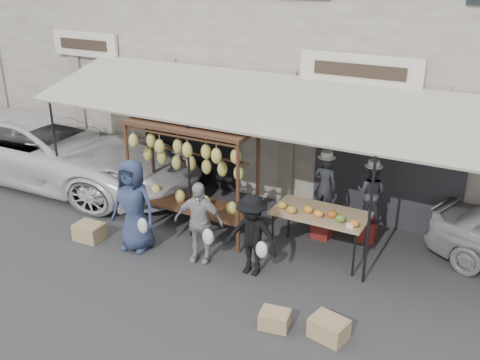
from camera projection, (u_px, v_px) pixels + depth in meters
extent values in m
plane|color=#2D2D30|center=(203.00, 276.00, 9.32)|extent=(90.00, 90.00, 0.00)
cube|color=beige|center=(339.00, 29.00, 13.25)|extent=(24.00, 6.00, 7.00)
cube|color=#232328|center=(387.00, 168.00, 10.68)|extent=(3.00, 0.10, 2.50)
cube|color=black|center=(190.00, 134.00, 12.74)|extent=(2.60, 0.10, 2.50)
cube|color=silver|center=(360.00, 70.00, 10.21)|extent=(2.40, 0.10, 0.60)
cube|color=silver|center=(85.00, 44.00, 13.28)|extent=(2.00, 0.10, 0.60)
cube|color=#B8B49F|center=(264.00, 102.00, 10.19)|extent=(10.00, 2.34, 0.63)
cylinder|color=black|center=(57.00, 153.00, 11.78)|extent=(0.05, 0.05, 2.30)
cylinder|color=black|center=(189.00, 182.00, 10.25)|extent=(0.05, 0.05, 2.30)
cylinder|color=black|center=(369.00, 222.00, 8.71)|extent=(0.05, 0.05, 2.30)
cylinder|color=#4A2F1D|center=(129.00, 175.00, 10.74)|extent=(0.07, 0.07, 2.20)
cylinder|color=#4A2F1D|center=(238.00, 199.00, 9.65)|extent=(0.07, 0.07, 2.20)
cylinder|color=#4A2F1D|center=(153.00, 162.00, 11.39)|extent=(0.07, 0.07, 2.20)
cylinder|color=#4A2F1D|center=(258.00, 184.00, 10.30)|extent=(0.07, 0.07, 2.20)
cube|color=#4A2F1D|center=(190.00, 126.00, 10.10)|extent=(2.60, 0.90, 0.07)
cylinder|color=#4A2F1D|center=(180.00, 137.00, 9.86)|extent=(2.50, 0.05, 0.05)
cylinder|color=#4A2F1D|center=(200.00, 127.00, 10.43)|extent=(2.50, 0.05, 0.05)
cylinder|color=#4A2F1D|center=(191.00, 153.00, 10.31)|extent=(2.50, 0.05, 0.05)
cube|color=#4A2F1D|center=(193.00, 205.00, 10.73)|extent=(2.50, 0.80, 0.05)
ellipsoid|color=#DDCC66|center=(134.00, 141.00, 10.44)|extent=(0.20, 0.18, 0.30)
ellipsoid|color=#DDCC66|center=(151.00, 140.00, 10.42)|extent=(0.20, 0.18, 0.30)
ellipsoid|color=#DDCC66|center=(160.00, 147.00, 10.17)|extent=(0.20, 0.18, 0.30)
ellipsoid|color=#DDCC66|center=(178.00, 146.00, 10.15)|extent=(0.20, 0.18, 0.30)
ellipsoid|color=#DDCC66|center=(187.00, 150.00, 9.88)|extent=(0.20, 0.18, 0.30)
ellipsoid|color=#DDCC66|center=(206.00, 152.00, 9.87)|extent=(0.20, 0.18, 0.30)
ellipsoid|color=#DDCC66|center=(216.00, 156.00, 9.61)|extent=(0.20, 0.18, 0.30)
ellipsoid|color=#DDCC66|center=(236.00, 156.00, 9.59)|extent=(0.20, 0.18, 0.30)
ellipsoid|color=#DDCC66|center=(148.00, 154.00, 10.85)|extent=(0.20, 0.18, 0.30)
ellipsoid|color=#DDCC66|center=(162.00, 158.00, 10.70)|extent=(0.20, 0.18, 0.30)
ellipsoid|color=#DDCC66|center=(177.00, 163.00, 10.56)|extent=(0.20, 0.18, 0.30)
ellipsoid|color=#DDCC66|center=(191.00, 163.00, 10.39)|extent=(0.20, 0.18, 0.30)
ellipsoid|color=#DDCC66|center=(207.00, 167.00, 10.24)|extent=(0.20, 0.18, 0.30)
ellipsoid|color=#DDCC66|center=(222.00, 169.00, 10.08)|extent=(0.20, 0.18, 0.30)
ellipsoid|color=#DDCC66|center=(239.00, 173.00, 9.93)|extent=(0.20, 0.18, 0.30)
cube|color=tan|center=(321.00, 213.00, 9.62)|extent=(1.70, 0.90, 0.05)
cylinder|color=black|center=(273.00, 234.00, 9.83)|extent=(0.04, 0.04, 0.85)
cylinder|color=black|center=(354.00, 255.00, 9.16)|extent=(0.04, 0.04, 0.85)
cylinder|color=black|center=(289.00, 219.00, 10.43)|extent=(0.04, 0.04, 0.85)
cylinder|color=black|center=(366.00, 237.00, 9.76)|extent=(0.04, 0.04, 0.85)
ellipsoid|color=gold|center=(282.00, 205.00, 9.73)|extent=(0.18, 0.14, 0.14)
ellipsoid|color=gold|center=(291.00, 210.00, 9.55)|extent=(0.18, 0.14, 0.14)
ellipsoid|color=orange|center=(308.00, 209.00, 9.56)|extent=(0.18, 0.14, 0.14)
ellipsoid|color=orange|center=(318.00, 214.00, 9.40)|extent=(0.18, 0.14, 0.14)
ellipsoid|color=#B25919|center=(332.00, 214.00, 9.39)|extent=(0.18, 0.14, 0.14)
ellipsoid|color=#598C33|center=(340.00, 219.00, 9.23)|extent=(0.18, 0.14, 0.14)
ellipsoid|color=orange|center=(354.00, 223.00, 9.06)|extent=(0.18, 0.14, 0.14)
imported|color=#25262E|center=(325.00, 186.00, 10.22)|extent=(0.45, 0.30, 1.22)
imported|color=#31323B|center=(371.00, 193.00, 10.10)|extent=(0.56, 0.44, 1.14)
imported|color=navy|center=(134.00, 205.00, 9.89)|extent=(0.93, 0.66, 1.79)
imported|color=#A2A2A7|center=(199.00, 222.00, 9.54)|extent=(0.97, 0.61, 1.54)
imported|color=black|center=(252.00, 235.00, 9.13)|extent=(0.97, 0.56, 1.49)
cube|color=maroon|center=(322.00, 225.00, 10.55)|extent=(0.43, 0.43, 0.49)
cube|color=maroon|center=(367.00, 230.00, 10.41)|extent=(0.36, 0.36, 0.46)
cube|color=tan|center=(275.00, 319.00, 7.99)|extent=(0.49, 0.40, 0.26)
cube|color=tan|center=(329.00, 328.00, 7.76)|extent=(0.59, 0.49, 0.31)
cube|color=tan|center=(89.00, 232.00, 10.49)|extent=(0.56, 0.43, 0.33)
imported|color=white|center=(43.00, 134.00, 13.04)|extent=(5.71, 2.82, 2.33)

